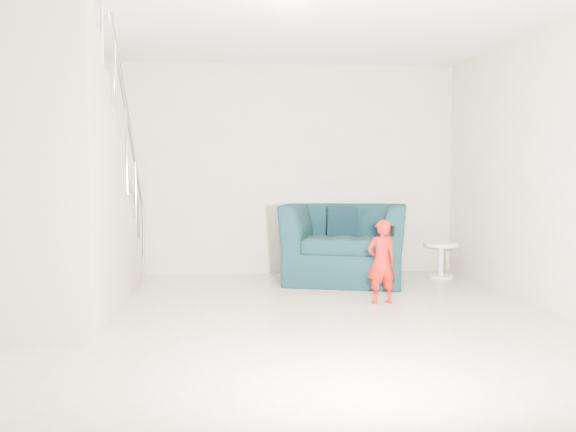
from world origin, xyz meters
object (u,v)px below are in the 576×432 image
object	(u,v)px
side_table	(441,254)
staircase	(58,212)
armchair	(345,243)
toddler	(382,262)

from	to	relation	value
side_table	staircase	xyz separation A→B (m)	(-4.17, -1.62, 0.65)
armchair	side_table	bearing A→B (deg)	21.03
armchair	toddler	size ratio (longest dim) A/B	1.71
side_table	toddler	bearing A→B (deg)	-128.87
armchair	side_table	world-z (taller)	armchair
armchair	staircase	bearing A→B (deg)	-135.62
toddler	armchair	bearing A→B (deg)	-93.64
side_table	armchair	bearing A→B (deg)	-175.84
toddler	staircase	world-z (taller)	staircase
armchair	staircase	world-z (taller)	staircase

